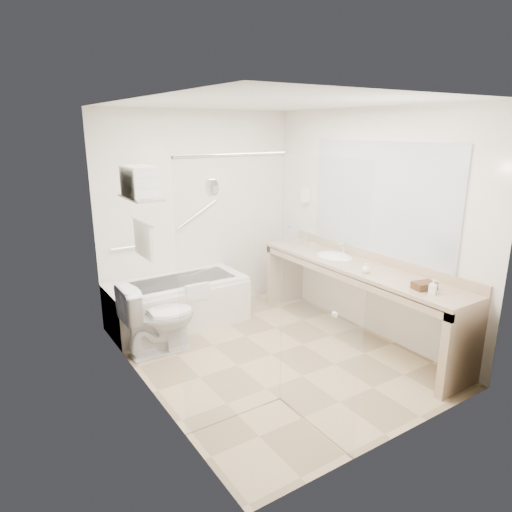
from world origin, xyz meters
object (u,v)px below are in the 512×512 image
vanity_counter (356,283)px  toilet (158,319)px  bathtub (178,303)px  water_bottle_left (289,235)px  amenity_basket (424,286)px

vanity_counter → toilet: 2.17m
bathtub → vanity_counter: vanity_counter is taller
toilet → water_bottle_left: size_ratio=3.63×
vanity_counter → water_bottle_left: 1.26m
toilet → bathtub: bearing=-39.1°
toilet → water_bottle_left: water_bottle_left is taller
bathtub → amenity_basket: 2.78m
vanity_counter → amenity_basket: bearing=-92.9°
toilet → amenity_basket: size_ratio=3.76×
water_bottle_left → toilet: bearing=-169.2°
vanity_counter → water_bottle_left: water_bottle_left is taller
bathtub → amenity_basket: (1.48, -2.28, 0.61)m
toilet → water_bottle_left: (1.97, 0.38, 0.57)m
amenity_basket → water_bottle_left: water_bottle_left is taller
bathtub → vanity_counter: (1.52, -1.39, 0.36)m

